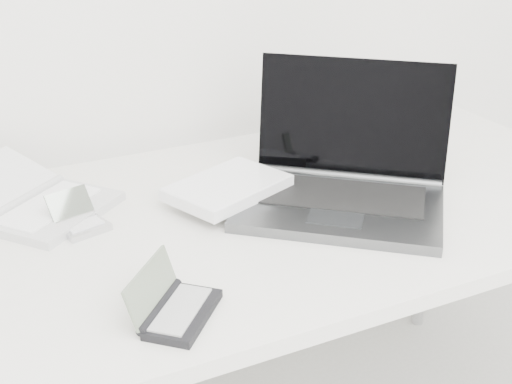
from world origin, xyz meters
name	(u,v)px	position (x,y,z in m)	size (l,w,h in m)	color
desk	(260,229)	(0.00, 1.55, 0.68)	(1.60, 0.80, 0.73)	white
laptop_large	(320,183)	(0.12, 1.52, 0.77)	(0.59, 0.50, 0.27)	#4F5154
netbook_open_white	(37,203)	(-0.40, 1.74, 0.75)	(0.38, 0.39, 0.07)	silver
pda_silver	(80,221)	(-0.34, 1.63, 0.74)	(0.11, 0.12, 0.06)	silver
palmtop_charcoal	(174,307)	(-0.29, 1.27, 0.75)	(0.17, 0.18, 0.08)	black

